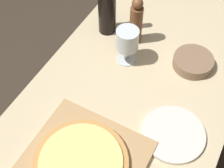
# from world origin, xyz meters

# --- Properties ---
(dining_table) EXTENTS (0.72, 1.73, 0.73)m
(dining_table) POSITION_xyz_m (0.00, 0.00, 0.64)
(dining_table) COLOR #CCB78E
(dining_table) RESTS_ON ground_plane
(cutting_board) EXTENTS (0.36, 0.36, 0.02)m
(cutting_board) POSITION_xyz_m (-0.01, -0.29, 0.74)
(cutting_board) COLOR tan
(cutting_board) RESTS_ON dining_table
(pizza) EXTENTS (0.29, 0.29, 0.02)m
(pizza) POSITION_xyz_m (-0.01, -0.29, 0.76)
(pizza) COLOR #C68947
(pizza) RESTS_ON cutting_board
(wine_bottle) EXTENTS (0.07, 0.07, 0.33)m
(wine_bottle) POSITION_xyz_m (-0.24, 0.29, 0.86)
(wine_bottle) COLOR black
(wine_bottle) RESTS_ON dining_table
(pepper_mill) EXTENTS (0.05, 0.05, 0.21)m
(pepper_mill) POSITION_xyz_m (-0.11, 0.29, 0.83)
(pepper_mill) COLOR brown
(pepper_mill) RESTS_ON dining_table
(wine_glass) EXTENTS (0.09, 0.09, 0.15)m
(wine_glass) POSITION_xyz_m (-0.09, 0.18, 0.84)
(wine_glass) COLOR silver
(wine_glass) RESTS_ON dining_table
(small_bowl) EXTENTS (0.15, 0.15, 0.04)m
(small_bowl) POSITION_xyz_m (0.15, 0.27, 0.75)
(small_bowl) COLOR #84664C
(small_bowl) RESTS_ON dining_table
(dinner_plate) EXTENTS (0.21, 0.21, 0.01)m
(dinner_plate) POSITION_xyz_m (0.20, -0.05, 0.74)
(dinner_plate) COLOR silver
(dinner_plate) RESTS_ON dining_table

